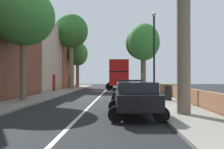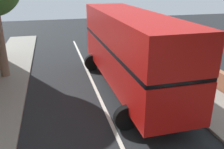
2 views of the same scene
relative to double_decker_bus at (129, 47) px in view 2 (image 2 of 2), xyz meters
name	(u,v)px [view 2 (image 2 of 2)]	position (x,y,z in m)	size (l,w,h in m)	color
double_decker_bus	(129,47)	(0.00, 0.00, 0.00)	(3.69, 10.46, 4.06)	red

